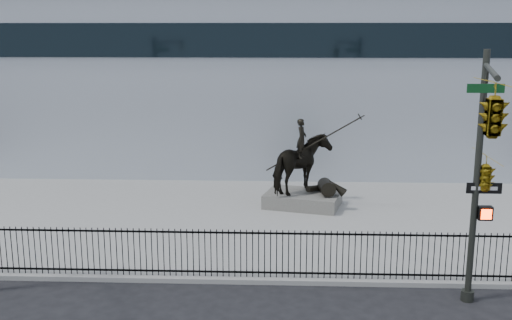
{
  "coord_description": "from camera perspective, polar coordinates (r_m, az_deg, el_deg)",
  "views": [
    {
      "loc": [
        1.69,
        -15.71,
        7.49
      ],
      "look_at": [
        0.78,
        6.0,
        2.75
      ],
      "focal_mm": 42.0,
      "sensor_mm": 36.0,
      "label": 1
    }
  ],
  "objects": [
    {
      "name": "equestrian_statue",
      "position": [
        25.17,
        4.66,
        -0.5
      ],
      "size": [
        3.81,
        2.87,
        3.33
      ],
      "rotation": [
        0.0,
        0.0,
        -0.26
      ],
      "color": "black",
      "rests_on": "statue_plinth"
    },
    {
      "name": "plaza",
      "position": [
        23.95,
        -1.79,
        -5.73
      ],
      "size": [
        30.0,
        12.0,
        0.15
      ],
      "primitive_type": "cube",
      "color": "#9A9A97",
      "rests_on": "ground"
    },
    {
      "name": "statue_plinth",
      "position": [
        25.55,
        4.48,
        -3.75
      ],
      "size": [
        3.49,
        2.81,
        0.57
      ],
      "primitive_type": "cube",
      "rotation": [
        0.0,
        0.0,
        -0.26
      ],
      "color": "#514F4A",
      "rests_on": "plaza"
    },
    {
      "name": "building",
      "position": [
        35.87,
        -0.33,
        7.53
      ],
      "size": [
        44.0,
        14.0,
        9.0
      ],
      "primitive_type": "cube",
      "color": "#B6BEC7",
      "rests_on": "ground"
    },
    {
      "name": "traffic_signal_right",
      "position": [
        14.75,
        21.24,
        1.17
      ],
      "size": [
        2.17,
        6.86,
        7.0
      ],
      "color": "#272923",
      "rests_on": "ground"
    },
    {
      "name": "ground",
      "position": [
        17.48,
        -3.48,
        -13.08
      ],
      "size": [
        120.0,
        120.0,
        0.0
      ],
      "primitive_type": "plane",
      "color": "black",
      "rests_on": "ground"
    },
    {
      "name": "picket_fence",
      "position": [
        18.27,
        -3.11,
        -8.84
      ],
      "size": [
        22.1,
        0.1,
        1.5
      ],
      "color": "black",
      "rests_on": "plaza"
    }
  ]
}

